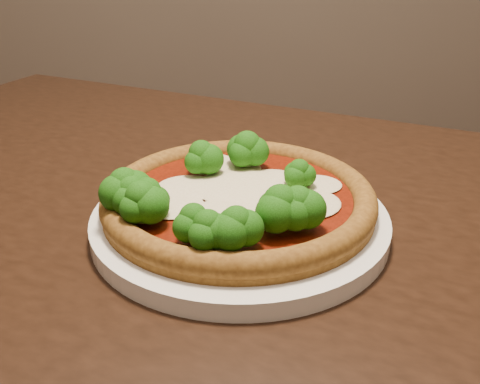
{
  "coord_description": "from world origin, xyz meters",
  "views": [
    {
      "loc": [
        -0.03,
        -0.52,
        1.02
      ],
      "look_at": [
        -0.05,
        -0.05,
        0.79
      ],
      "focal_mm": 40.0,
      "sensor_mm": 36.0,
      "label": 1
    }
  ],
  "objects": [
    {
      "name": "dining_table",
      "position": [
        -0.04,
        -0.02,
        0.65
      ],
      "size": [
        1.48,
        1.18,
        0.75
      ],
      "rotation": [
        0.0,
        0.0,
        -0.4
      ],
      "color": "black",
      "rests_on": "floor"
    },
    {
      "name": "pizza",
      "position": [
        -0.06,
        -0.05,
        0.79
      ],
      "size": [
        0.27,
        0.27,
        0.06
      ],
      "rotation": [
        0.0,
        0.0,
        0.36
      ],
      "color": "brown",
      "rests_on": "plate"
    },
    {
      "name": "plate",
      "position": [
        -0.05,
        -0.05,
        0.76
      ],
      "size": [
        0.29,
        0.29,
        0.02
      ],
      "primitive_type": "cylinder",
      "color": "white",
      "rests_on": "dining_table"
    }
  ]
}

